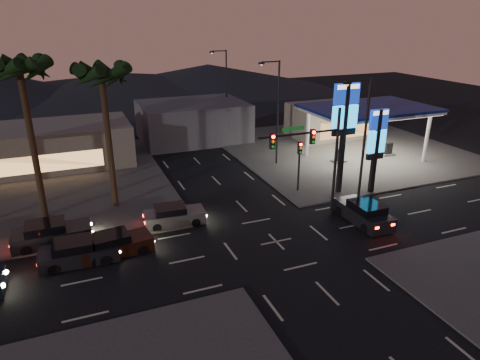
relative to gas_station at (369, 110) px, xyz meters
name	(u,v)px	position (x,y,z in m)	size (l,w,h in m)	color
ground	(276,242)	(-16.00, -12.00, -5.08)	(140.00, 140.00, 0.00)	black
corner_lot_ne	(341,148)	(0.00, 4.00, -5.02)	(24.00, 24.00, 0.12)	#47443F
corner_lot_nw	(21,190)	(-32.00, 4.00, -5.02)	(24.00, 24.00, 0.12)	#47443F
gas_station	(369,110)	(0.00, 0.00, 0.00)	(12.20, 8.20, 5.47)	silver
convenience_store	(332,120)	(2.00, 9.00, -3.08)	(10.00, 6.00, 4.00)	#726B5B
pylon_sign_tall	(345,117)	(-7.50, -6.50, 1.31)	(2.20, 0.35, 9.00)	black
pylon_sign_short	(377,139)	(-5.00, -7.50, -0.42)	(1.60, 0.35, 7.00)	black
traffic_signal_mast	(315,150)	(-12.24, -10.01, 0.15)	(6.10, 0.39, 8.00)	black
pedestal_signal	(299,158)	(-10.50, -5.02, -2.16)	(0.32, 0.39, 4.30)	black
streetlight_near	(362,142)	(-9.21, -11.00, 0.64)	(2.14, 0.25, 10.00)	black
streetlight_mid	(276,107)	(-9.21, 2.00, 0.64)	(2.14, 0.25, 10.00)	black
streetlight_far	(225,86)	(-9.21, 16.00, 0.64)	(2.14, 0.25, 10.00)	black
palm_a	(102,83)	(-25.00, -2.50, 4.35)	(4.41, 4.41, 10.86)	black
palm_b	(21,79)	(-30.00, -2.50, 4.89)	(4.41, 4.41, 11.46)	black
building_far_west	(45,146)	(-30.00, 10.00, -3.08)	(16.00, 8.00, 4.00)	#726B5B
building_far_mid	(193,121)	(-14.00, 14.00, -2.88)	(12.00, 9.00, 4.40)	#4C4C51
hill_right	(208,77)	(-1.00, 48.00, -2.58)	(50.00, 50.00, 5.00)	black
hill_center	(131,84)	(-16.00, 48.00, -3.08)	(60.00, 60.00, 4.00)	black
car_lane_a_front	(78,252)	(-28.02, -9.85, -4.39)	(4.66, 2.08, 1.50)	black
car_lane_a_mid	(115,245)	(-25.88, -9.71, -4.41)	(4.57, 2.32, 1.44)	black
car_lane_b_front	(174,216)	(-21.57, -7.01, -4.43)	(4.44, 2.13, 1.41)	#58585A
car_lane_b_mid	(51,234)	(-29.52, -6.89, -4.34)	(4.92, 2.14, 1.59)	black
suv_station	(364,213)	(-9.00, -11.78, -4.35)	(2.12, 4.77, 1.58)	black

